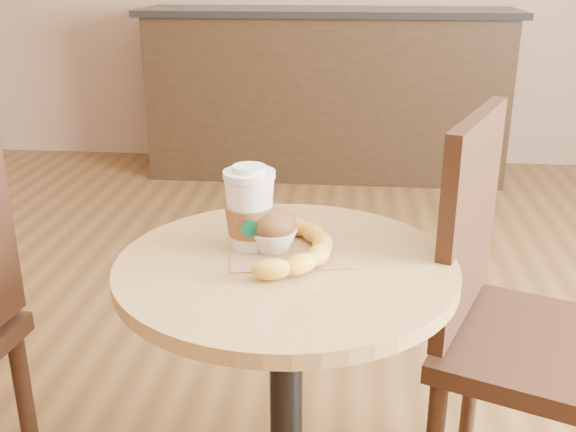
{
  "coord_description": "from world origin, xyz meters",
  "views": [
    {
      "loc": [
        0.19,
        -1.12,
        1.3
      ],
      "look_at": [
        0.06,
        0.11,
        0.83
      ],
      "focal_mm": 42.0,
      "sensor_mm": 36.0,
      "label": 1
    }
  ],
  "objects_px": {
    "muffin": "(273,230)",
    "banana": "(300,247)",
    "cafe_table": "(286,361)",
    "coffee_cup": "(250,212)",
    "chair_right": "(518,321)"
  },
  "relations": [
    {
      "from": "muffin",
      "to": "banana",
      "type": "relative_size",
      "value": 0.33
    },
    {
      "from": "cafe_table",
      "to": "banana",
      "type": "distance_m",
      "value": 0.25
    },
    {
      "from": "banana",
      "to": "coffee_cup",
      "type": "bearing_deg",
      "value": 169.35
    },
    {
      "from": "muffin",
      "to": "banana",
      "type": "xyz_separation_m",
      "value": [
        0.06,
        -0.03,
        -0.02
      ]
    },
    {
      "from": "banana",
      "to": "muffin",
      "type": "bearing_deg",
      "value": 164.63
    },
    {
      "from": "coffee_cup",
      "to": "cafe_table",
      "type": "bearing_deg",
      "value": -47.19
    },
    {
      "from": "cafe_table",
      "to": "chair_right",
      "type": "relative_size",
      "value": 0.74
    },
    {
      "from": "cafe_table",
      "to": "banana",
      "type": "relative_size",
      "value": 2.54
    },
    {
      "from": "cafe_table",
      "to": "muffin",
      "type": "bearing_deg",
      "value": 122.08
    },
    {
      "from": "cafe_table",
      "to": "banana",
      "type": "xyz_separation_m",
      "value": [
        0.03,
        0.02,
        0.25
      ]
    },
    {
      "from": "chair_right",
      "to": "banana",
      "type": "distance_m",
      "value": 0.54
    },
    {
      "from": "coffee_cup",
      "to": "muffin",
      "type": "distance_m",
      "value": 0.06
    },
    {
      "from": "cafe_table",
      "to": "muffin",
      "type": "relative_size",
      "value": 7.78
    },
    {
      "from": "chair_right",
      "to": "banana",
      "type": "bearing_deg",
      "value": 128.44
    },
    {
      "from": "cafe_table",
      "to": "chair_right",
      "type": "bearing_deg",
      "value": 18.09
    }
  ]
}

